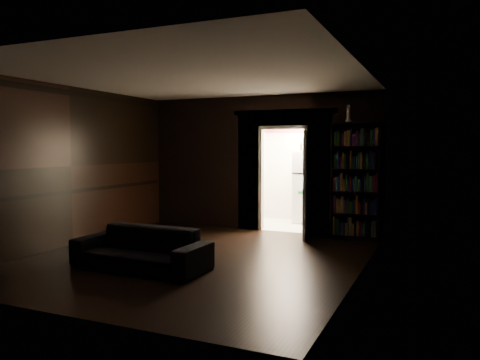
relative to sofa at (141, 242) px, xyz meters
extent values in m
plane|color=black|center=(0.42, 0.87, -0.38)|extent=(5.50, 5.50, 0.00)
cube|color=black|center=(-0.80, 3.67, 1.02)|extent=(2.55, 0.10, 2.80)
cube|color=black|center=(2.15, 3.67, 1.02)|extent=(1.55, 0.10, 2.80)
cube|color=black|center=(0.92, 3.67, 2.07)|extent=(0.90, 0.10, 0.70)
cube|color=black|center=(-2.08, 0.87, 1.02)|extent=(0.02, 5.50, 2.80)
cube|color=black|center=(2.92, 0.87, 1.02)|extent=(0.02, 5.50, 2.80)
cube|color=black|center=(0.42, -1.88, 1.02)|extent=(5.00, 0.02, 2.80)
cube|color=beige|center=(0.42, 0.87, 2.42)|extent=(5.00, 5.50, 0.02)
cube|color=white|center=(0.92, 3.61, 0.67)|extent=(1.04, 0.06, 2.17)
cube|color=beige|center=(0.92, 4.52, -0.43)|extent=(2.20, 1.80, 0.10)
cube|color=white|center=(0.92, 5.37, 0.82)|extent=(2.20, 0.10, 2.40)
cube|color=white|center=(-0.13, 4.52, 0.82)|extent=(0.10, 1.60, 2.40)
cube|color=white|center=(1.97, 4.52, 0.82)|extent=(0.10, 1.60, 2.40)
cube|color=white|center=(0.92, 4.52, 2.07)|extent=(2.20, 1.80, 0.10)
cube|color=#B96468|center=(0.92, 5.31, 1.84)|extent=(2.00, 0.04, 0.26)
imported|color=black|center=(0.00, 0.00, 0.00)|extent=(2.02, 0.93, 0.76)
cube|color=black|center=(2.42, 3.42, 0.72)|extent=(0.95, 0.57, 2.20)
cube|color=white|center=(1.17, 4.98, 0.44)|extent=(0.87, 0.82, 1.65)
cube|color=white|center=(1.50, 3.18, 0.64)|extent=(0.27, 0.83, 2.05)
cube|color=white|center=(2.28, 3.38, 1.98)|extent=(0.12, 0.12, 0.33)
cube|color=black|center=(1.19, 4.90, 1.38)|extent=(0.57, 0.21, 0.23)
camera|label=1|loc=(3.94, -5.47, 1.35)|focal=35.00mm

